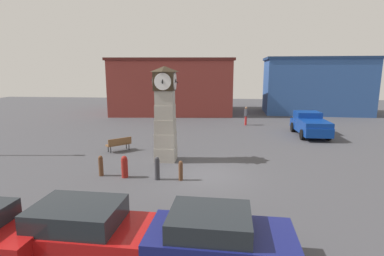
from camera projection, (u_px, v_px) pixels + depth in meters
The scene contains 13 objects.
ground_plane at pixel (206, 175), 15.12m from camera, with size 83.79×83.79×0.00m, color #424247.
clock_tower at pixel (165, 115), 17.16m from camera, with size 1.55×1.52×5.46m.
bollard_near_tower at pixel (101, 166), 14.98m from camera, with size 0.23×0.23×1.05m.
bollard_mid_row at pixel (125, 166), 14.74m from camera, with size 0.32×0.32×1.10m.
bollard_far_row at pixel (157, 168), 14.44m from camera, with size 0.24×0.24×1.14m.
bollard_end_row at pixel (181, 170), 14.37m from camera, with size 0.21×0.21×0.97m.
car_near_tower at pixel (86, 229), 8.57m from camera, with size 4.48×2.20×1.50m.
car_by_building at pixel (218, 238), 8.05m from camera, with size 4.01×2.20×1.53m.
pickup_truck at pixel (310, 124), 24.14m from camera, with size 2.22×5.12×1.85m.
bench at pixel (119, 143), 19.55m from camera, with size 1.53×1.49×0.90m.
pedestrian_near_bench at pixel (246, 115), 28.80m from camera, with size 0.38×0.46×1.78m.
warehouse_blue_far at pixel (173, 86), 37.79m from camera, with size 15.25×11.70×6.58m.
storefront_low_left at pixel (316, 86), 36.41m from camera, with size 12.53×6.80×6.76m.
Camera 1 is at (0.74, -14.39, 5.22)m, focal length 28.00 mm.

